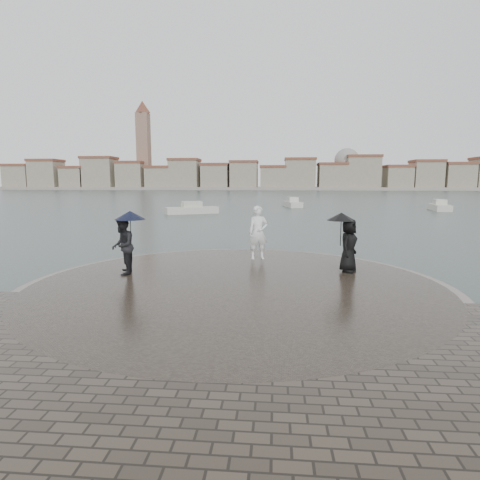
# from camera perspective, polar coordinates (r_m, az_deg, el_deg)

# --- Properties ---
(ground) EXTENTS (400.00, 400.00, 0.00)m
(ground) POSITION_cam_1_polar(r_m,az_deg,el_deg) (8.67, -2.87, -14.17)
(ground) COLOR #2B3835
(ground) RESTS_ON ground
(kerb_ring) EXTENTS (12.50, 12.50, 0.32)m
(kerb_ring) POSITION_cam_1_polar(r_m,az_deg,el_deg) (11.91, -0.55, -7.05)
(kerb_ring) COLOR gray
(kerb_ring) RESTS_ON ground
(quay_tip) EXTENTS (11.90, 11.90, 0.36)m
(quay_tip) POSITION_cam_1_polar(r_m,az_deg,el_deg) (11.90, -0.55, -6.96)
(quay_tip) COLOR #2D261E
(quay_tip) RESTS_ON ground
(statue) EXTENTS (0.84, 0.65, 2.05)m
(statue) POSITION_cam_1_polar(r_m,az_deg,el_deg) (15.34, 2.61, 1.06)
(statue) COLOR white
(statue) RESTS_ON quay_tip
(visitor_left) EXTENTS (1.19, 1.11, 2.04)m
(visitor_left) POSITION_cam_1_polar(r_m,az_deg,el_deg) (13.27, -16.18, -0.01)
(visitor_left) COLOR black
(visitor_left) RESTS_ON quay_tip
(visitor_right) EXTENTS (1.18, 1.09, 1.95)m
(visitor_right) POSITION_cam_1_polar(r_m,az_deg,el_deg) (13.61, 14.96, 0.14)
(visitor_right) COLOR black
(visitor_right) RESTS_ON quay_tip
(far_skyline) EXTENTS (260.00, 20.00, 37.00)m
(far_skyline) POSITION_cam_1_polar(r_m,az_deg,el_deg) (168.82, 2.55, 9.03)
(far_skyline) COLOR gray
(far_skyline) RESTS_ON ground
(boats) EXTENTS (31.96, 17.70, 1.50)m
(boats) POSITION_cam_1_polar(r_m,az_deg,el_deg) (48.47, 10.10, 4.66)
(boats) COLOR beige
(boats) RESTS_ON ground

